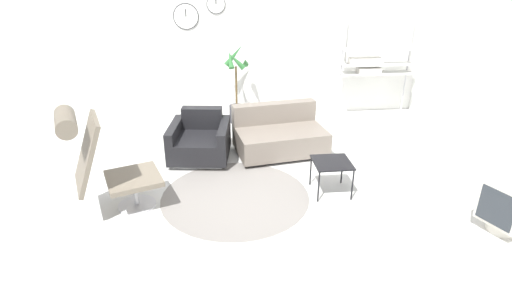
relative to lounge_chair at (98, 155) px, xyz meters
The scene contains 10 objects.
ground_plane 1.92m from the lounge_chair, 10.52° to the left, with size 12.00×12.00×0.00m, color silver.
wall_back 3.72m from the lounge_chair, 61.64° to the left, with size 12.00×0.09×2.80m.
round_rug 1.68m from the lounge_chair, ahead, with size 1.84×1.84×0.01m.
lounge_chair is the anchor object (origin of this frame).
armchair_red 1.78m from the lounge_chair, 52.47° to the left, with size 0.94×0.94×0.69m.
couch_low 2.71m from the lounge_chair, 33.02° to the left, with size 1.43×1.04×0.70m.
side_table 2.72m from the lounge_chair, ahead, with size 0.46×0.46×0.43m.
crt_television 4.42m from the lounge_chair, 10.48° to the right, with size 0.59×0.57×0.58m.
potted_plant 3.26m from the lounge_chair, 59.12° to the left, with size 0.44×0.42×1.40m.
shelf_unit 5.08m from the lounge_chair, 34.78° to the left, with size 1.33×0.28×2.01m.
Camera 1 is at (-0.44, -4.40, 2.62)m, focal length 28.00 mm.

